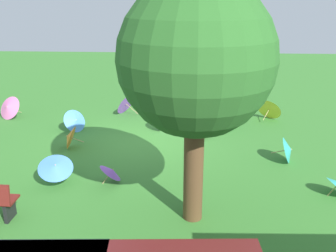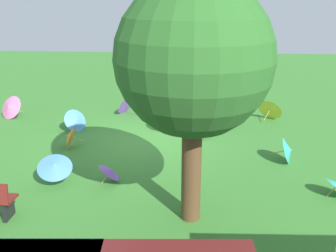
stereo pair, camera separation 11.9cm
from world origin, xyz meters
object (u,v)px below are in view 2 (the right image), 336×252
object	(u,v)px
parasol_teal_3	(220,114)
parasol_blue_2	(55,166)
parasol_purple_0	(110,171)
parasol_yellow_0	(271,108)
parasol_orange_0	(69,137)
parasol_pink_0	(10,107)
shade_tree	(194,60)
parasol_teal_1	(288,150)
parasol_pink_1	(197,131)
parasol_purple_2	(126,103)
parasol_blue_0	(76,120)
parasol_purple_1	(162,121)

from	to	relation	value
parasol_teal_3	parasol_blue_2	distance (m)	6.37
parasol_purple_0	parasol_yellow_0	distance (m)	7.42
parasol_yellow_0	parasol_teal_3	distance (m)	2.22
parasol_orange_0	parasol_pink_0	bearing A→B (deg)	-41.23
shade_tree	parasol_orange_0	world-z (taller)	shade_tree
parasol_orange_0	parasol_teal_1	bearing A→B (deg)	174.14
shade_tree	parasol_pink_1	distance (m)	5.63
parasol_pink_0	parasol_purple_0	bearing A→B (deg)	134.72
parasol_purple_2	parasol_purple_0	bearing A→B (deg)	96.09
parasol_purple_2	parasol_teal_1	bearing A→B (deg)	141.14
parasol_purple_0	parasol_blue_0	size ratio (longest dim) A/B	0.80
parasol_purple_0	parasol_pink_1	world-z (taller)	parasol_purple_0
parasol_teal_3	parasol_pink_0	bearing A→B (deg)	-4.17
shade_tree	parasol_blue_2	bearing A→B (deg)	-21.33
shade_tree	parasol_teal_3	xyz separation A→B (m)	(-0.99, -5.93, -2.87)
parasol_orange_0	parasol_purple_2	bearing A→B (deg)	-107.13
parasol_purple_0	parasol_pink_1	size ratio (longest dim) A/B	1.05
parasol_teal_3	parasol_blue_0	xyz separation A→B (m)	(5.05, 0.69, -0.13)
parasol_orange_0	parasol_blue_2	bearing A→B (deg)	99.30
parasol_yellow_0	parasol_purple_1	xyz separation A→B (m)	(4.02, 1.43, -0.13)
parasol_purple_2	parasol_blue_0	bearing A→B (deg)	56.73
parasol_purple_0	parasol_blue_2	bearing A→B (deg)	5.69
parasol_teal_3	parasol_blue_0	world-z (taller)	parasol_teal_3
parasol_purple_0	parasol_blue_2	distance (m)	1.39
parasol_pink_1	parasol_blue_2	world-z (taller)	parasol_blue_2
shade_tree	parasol_yellow_0	xyz separation A→B (m)	(-2.96, -6.96, -2.93)
parasol_blue_0	shade_tree	bearing A→B (deg)	127.73
parasol_purple_2	parasol_orange_0	xyz separation A→B (m)	(1.13, 3.68, -0.08)
parasol_pink_0	parasol_teal_1	bearing A→B (deg)	160.26
parasol_teal_1	parasol_blue_2	distance (m)	6.37
parasol_pink_1	parasol_blue_0	bearing A→B (deg)	-7.39
parasol_blue_2	parasol_purple_2	bearing A→B (deg)	-97.09
parasol_blue_2	parasol_pink_1	bearing A→B (deg)	-136.74
parasol_teal_3	parasol_pink_1	bearing A→B (deg)	55.89
parasol_purple_1	parasol_blue_0	distance (m)	3.01
parasol_blue_0	parasol_orange_0	world-z (taller)	parasol_blue_0
parasol_purple_0	parasol_teal_1	bearing A→B (deg)	-162.10
shade_tree	parasol_purple_1	world-z (taller)	shade_tree
parasol_purple_1	parasol_orange_0	distance (m)	3.31
parasol_pink_1	parasol_blue_2	distance (m)	4.91
parasol_teal_1	parasol_purple_2	distance (m)	6.93
parasol_purple_0	parasol_teal_1	distance (m)	5.01
parasol_purple_0	parasol_orange_0	distance (m)	2.83
parasol_purple_2	parasol_blue_2	xyz separation A→B (m)	(0.75, 6.02, 0.03)
parasol_pink_1	parasol_orange_0	bearing A→B (deg)	14.36
shade_tree	parasol_blue_0	size ratio (longest dim) A/B	5.06
parasol_blue_2	parasol_blue_0	bearing A→B (deg)	-80.69
parasol_purple_0	parasol_yellow_0	world-z (taller)	parasol_yellow_0
parasol_blue_0	parasol_blue_2	xyz separation A→B (m)	(-0.64, 3.91, 0.09)
parasol_teal_3	parasol_blue_2	world-z (taller)	parasol_teal_3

